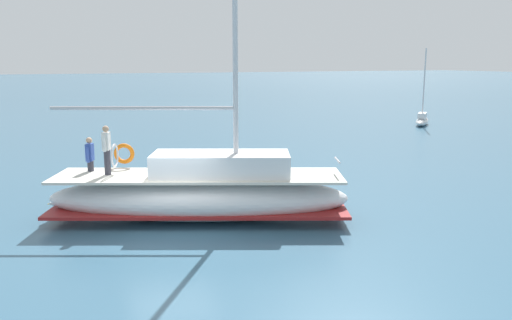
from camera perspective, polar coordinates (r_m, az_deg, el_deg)
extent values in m
plane|color=#38607A|center=(15.92, -9.44, -7.69)|extent=(400.00, 400.00, 0.00)
ellipsoid|color=silver|center=(16.66, -6.33, -4.24)|extent=(6.02, 9.76, 1.40)
cube|color=maroon|center=(16.75, -6.31, -5.28)|extent=(5.96, 9.60, 0.10)
cube|color=beige|center=(16.48, -6.39, -1.76)|extent=(5.65, 9.25, 0.08)
cube|color=silver|center=(16.34, -3.91, -0.43)|extent=(3.26, 4.63, 0.70)
cylinder|color=#B7B7BC|center=(16.42, -12.41, 5.64)|extent=(2.40, 5.33, 0.12)
cylinder|color=silver|center=(16.49, 9.01, -0.01)|extent=(0.85, 0.41, 0.06)
torus|color=orange|center=(17.99, -14.41, 0.69)|extent=(0.41, 0.70, 0.70)
cylinder|color=#33333D|center=(16.95, -16.14, -0.25)|extent=(0.20, 0.20, 0.80)
cube|color=white|center=(16.84, -16.27, 2.02)|extent=(0.37, 0.31, 0.56)
sphere|color=tan|center=(16.78, -16.34, 3.33)|extent=(0.20, 0.20, 0.20)
cylinder|color=white|center=(17.05, -16.06, 1.97)|extent=(0.09, 0.09, 0.50)
cylinder|color=white|center=(16.64, -16.46, 1.73)|extent=(0.09, 0.09, 0.50)
cylinder|color=#33333D|center=(17.72, -17.86, -0.62)|extent=(0.20, 0.20, 0.35)
cube|color=#3351AD|center=(17.64, -17.95, 0.83)|extent=(0.37, 0.31, 0.56)
sphere|color=tan|center=(17.58, -18.02, 2.08)|extent=(0.20, 0.20, 0.20)
cylinder|color=#3351AD|center=(17.85, -17.73, 0.79)|extent=(0.09, 0.09, 0.50)
cylinder|color=#3351AD|center=(17.44, -18.16, 0.54)|extent=(0.09, 0.09, 0.50)
torus|color=silver|center=(16.85, -15.40, 0.48)|extent=(0.72, 0.36, 0.76)
ellipsoid|color=silver|center=(42.99, 17.94, 4.09)|extent=(3.22, 3.35, 0.61)
cube|color=silver|center=(42.75, 17.95, 4.74)|extent=(1.45, 1.49, 0.40)
cylinder|color=silver|center=(42.49, 18.14, 8.06)|extent=(0.11, 0.11, 5.37)
ellipsoid|color=silver|center=(19.03, -21.22, -4.55)|extent=(0.18, 0.36, 0.16)
sphere|color=silver|center=(19.02, -21.79, -4.51)|extent=(0.11, 0.11, 0.11)
cone|color=gold|center=(19.02, -21.98, -4.55)|extent=(0.04, 0.07, 0.04)
cube|color=#9E9993|center=(18.80, -21.19, -4.67)|extent=(0.46, 0.14, 0.12)
cube|color=#9E9993|center=(19.25, -21.25, -4.32)|extent=(0.46, 0.14, 0.12)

